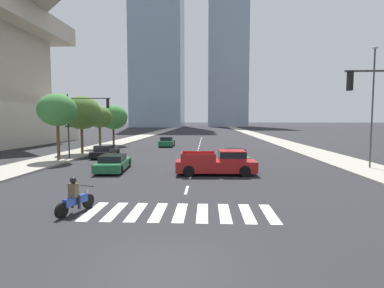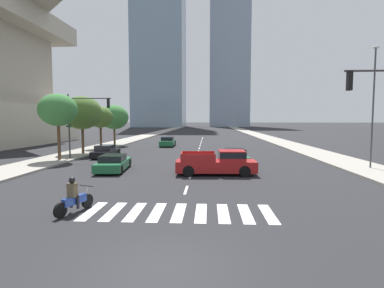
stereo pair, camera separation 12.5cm
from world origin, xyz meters
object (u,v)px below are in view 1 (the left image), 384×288
(sedan_green_1, at_px, (113,163))
(street_tree_third, at_px, (99,117))
(street_tree_nearest, at_px, (57,110))
(street_tree_fourth, at_px, (113,117))
(pickup_truck, at_px, (220,163))
(street_lamp_east, at_px, (373,99))
(sedan_black_0, at_px, (105,152))
(street_tree_second, at_px, (81,113))
(sedan_green_2, at_px, (167,142))
(traffic_signal_far, at_px, (84,115))
(motorcycle_trailing, at_px, (75,199))
(sedan_green_3, at_px, (235,156))

(sedan_green_1, height_order, street_tree_third, street_tree_third)
(street_tree_nearest, xyz_separation_m, street_tree_fourth, (0.00, 16.43, -0.51))
(pickup_truck, distance_m, street_lamp_east, 12.58)
(sedan_black_0, bearing_deg, street_tree_second, 53.26)
(street_tree_fourth, bearing_deg, sedan_green_1, -72.98)
(street_tree_second, bearing_deg, sedan_green_2, 53.73)
(street_lamp_east, xyz_separation_m, street_tree_second, (-25.77, 8.61, -0.77))
(street_tree_nearest, bearing_deg, street_lamp_east, -7.40)
(street_tree_second, bearing_deg, street_lamp_east, -18.47)
(sedan_black_0, xyz_separation_m, street_tree_fourth, (-3.29, 13.51, 3.54))
(street_tree_nearest, distance_m, street_tree_second, 5.26)
(street_tree_nearest, bearing_deg, pickup_truck, -22.80)
(sedan_black_0, xyz_separation_m, traffic_signal_far, (-1.41, -1.67, 3.67))
(sedan_black_0, relative_size, street_tree_fourth, 0.77)
(sedan_green_2, xyz_separation_m, traffic_signal_far, (-5.92, -14.64, 3.62))
(traffic_signal_far, xyz_separation_m, street_tree_fourth, (-1.88, 15.18, -0.13))
(street_tree_second, relative_size, street_tree_fourth, 1.08)
(traffic_signal_far, bearing_deg, street_tree_third, 101.13)
(street_tree_third, distance_m, street_tree_fourth, 5.62)
(motorcycle_trailing, xyz_separation_m, sedan_green_3, (7.79, 14.82, -0.02))
(motorcycle_trailing, xyz_separation_m, street_tree_second, (-8.11, 20.31, 3.92))
(motorcycle_trailing, bearing_deg, street_tree_third, 36.63)
(street_tree_second, height_order, street_tree_fourth, street_tree_second)
(sedan_green_3, bearing_deg, traffic_signal_far, -100.52)
(sedan_green_3, height_order, street_tree_fourth, street_tree_fourth)
(traffic_signal_far, height_order, street_tree_third, traffic_signal_far)
(pickup_truck, bearing_deg, street_tree_fourth, 120.71)
(motorcycle_trailing, height_order, sedan_green_3, motorcycle_trailing)
(sedan_green_2, height_order, street_tree_third, street_tree_third)
(sedan_green_2, relative_size, street_tree_nearest, 0.77)
(pickup_truck, relative_size, street_lamp_east, 0.61)
(sedan_green_1, xyz_separation_m, street_tree_fourth, (-6.52, 21.28, 3.55))
(sedan_green_1, relative_size, street_tree_third, 0.93)
(sedan_green_2, bearing_deg, street_tree_fourth, 85.61)
(pickup_truck, relative_size, sedan_green_1, 1.13)
(sedan_green_3, relative_size, street_tree_second, 0.78)
(motorcycle_trailing, bearing_deg, sedan_green_2, 19.79)
(sedan_black_0, relative_size, sedan_green_3, 0.92)
(sedan_green_1, bearing_deg, street_tree_third, 17.86)
(street_lamp_east, xyz_separation_m, street_tree_nearest, (-25.77, 3.35, -0.65))
(sedan_green_2, distance_m, street_tree_second, 13.75)
(sedan_black_0, distance_m, street_lamp_east, 23.81)
(street_tree_nearest, height_order, street_tree_fourth, street_tree_nearest)
(motorcycle_trailing, relative_size, street_lamp_east, 0.22)
(motorcycle_trailing, distance_m, sedan_black_0, 18.61)
(sedan_green_2, height_order, street_tree_fourth, street_tree_fourth)
(street_tree_third, bearing_deg, sedan_green_1, -67.41)
(sedan_green_2, distance_m, traffic_signal_far, 16.20)
(motorcycle_trailing, bearing_deg, sedan_black_0, 34.23)
(sedan_green_3, bearing_deg, street_tree_fourth, -140.81)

